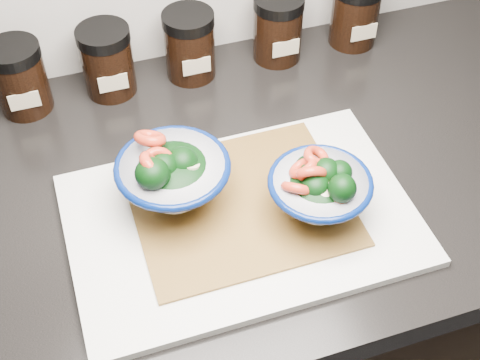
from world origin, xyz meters
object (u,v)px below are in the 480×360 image
object	(u,v)px
bowl_left	(172,176)
spice_jar_d	(278,28)
cutting_board	(241,219)
bowl_right	(320,190)
spice_jar_a	(20,78)
spice_jar_c	(190,45)
spice_jar_e	(355,13)
spice_jar_b	(107,61)

from	to	relation	value
bowl_left	spice_jar_d	xyz separation A→B (m)	(0.25, 0.27, -0.01)
cutting_board	bowl_right	distance (m)	0.11
spice_jar_a	spice_jar_c	distance (m)	0.26
spice_jar_e	cutting_board	bearing A→B (deg)	-133.60
bowl_right	spice_jar_b	distance (m)	0.41
cutting_board	spice_jar_e	distance (m)	0.45
spice_jar_b	spice_jar_d	distance (m)	0.28
spice_jar_c	spice_jar_d	world-z (taller)	same
spice_jar_b	spice_jar_c	world-z (taller)	same
spice_jar_a	spice_jar_d	xyz separation A→B (m)	(0.41, 0.00, 0.00)
bowl_left	bowl_right	distance (m)	0.19
spice_jar_a	spice_jar_e	distance (m)	0.55
bowl_right	spice_jar_a	distance (m)	0.49
bowl_right	spice_jar_d	bearing A→B (deg)	77.98
bowl_left	spice_jar_a	world-z (taller)	bowl_left
spice_jar_a	spice_jar_b	distance (m)	0.13
bowl_right	spice_jar_c	xyz separation A→B (m)	(-0.07, 0.35, -0.00)
spice_jar_a	spice_jar_b	world-z (taller)	same
spice_jar_d	bowl_left	bearing A→B (deg)	-132.09
spice_jar_b	spice_jar_c	distance (m)	0.13
spice_jar_a	bowl_left	bearing A→B (deg)	-58.78
bowl_right	bowl_left	bearing A→B (deg)	155.83
spice_jar_b	spice_jar_d	size ratio (longest dim) A/B	1.00
bowl_right	cutting_board	bearing A→B (deg)	164.62
bowl_left	spice_jar_d	world-z (taller)	bowl_left
spice_jar_a	spice_jar_b	size ratio (longest dim) A/B	1.00
cutting_board	bowl_left	size ratio (longest dim) A/B	3.00
spice_jar_d	spice_jar_e	distance (m)	0.14
bowl_left	bowl_right	world-z (taller)	bowl_left
cutting_board	bowl_right	xyz separation A→B (m)	(0.10, -0.03, 0.05)
cutting_board	spice_jar_d	world-z (taller)	spice_jar_d
spice_jar_c	spice_jar_d	xyz separation A→B (m)	(0.15, 0.00, 0.00)
spice_jar_c	spice_jar_e	xyz separation A→B (m)	(0.29, 0.00, 0.00)
spice_jar_c	spice_jar_d	size ratio (longest dim) A/B	1.00
spice_jar_a	spice_jar_b	xyz separation A→B (m)	(0.13, 0.00, 0.00)
spice_jar_c	bowl_left	bearing A→B (deg)	-109.75
bowl_right	spice_jar_c	world-z (taller)	bowl_right
spice_jar_c	spice_jar_e	size ratio (longest dim) A/B	1.00
bowl_left	spice_jar_c	world-z (taller)	bowl_left
cutting_board	spice_jar_d	xyz separation A→B (m)	(0.17, 0.32, 0.05)
cutting_board	spice_jar_c	size ratio (longest dim) A/B	3.98
cutting_board	spice_jar_b	size ratio (longest dim) A/B	3.98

